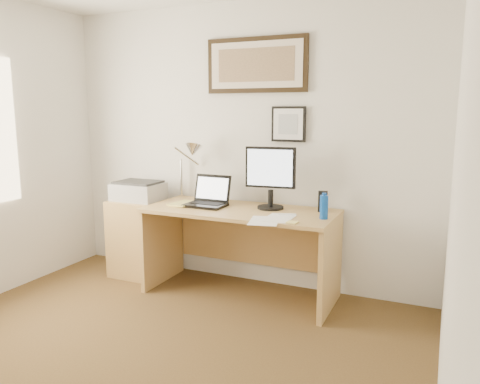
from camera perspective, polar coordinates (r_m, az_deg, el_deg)
The scene contains 18 objects.
wall_back at distance 4.24m, azimuth 0.19°, elevation 5.66°, with size 3.50×0.02×2.50m, color silver.
wall_right at distance 1.89m, azimuth 24.84°, elevation -0.72°, with size 0.02×4.00×2.50m, color silver.
side_cabinet at distance 4.58m, azimuth -12.12°, elevation -5.51°, with size 0.50×0.40×0.73m, color #AF8549.
water_bottle at distance 3.61m, azimuth 10.20°, elevation -1.84°, with size 0.06×0.06×0.18m, color #0C44A6.
bottle_cap at distance 3.59m, azimuth 10.25°, elevation -0.27°, with size 0.03×0.03×0.02m, color #0C44A6.
speaker at distance 3.87m, azimuth 10.06°, elevation -1.14°, with size 0.07×0.07×0.17m, color black.
paper_sheet_a at distance 3.51m, azimuth 2.97°, elevation -3.53°, with size 0.21×0.31×0.00m, color white.
paper_sheet_b at distance 3.60m, azimuth 4.75°, elevation -3.18°, with size 0.20×0.29×0.00m, color white.
sticky_pad at distance 3.46m, azimuth 6.39°, elevation -3.69°, with size 0.08×0.08×0.01m, color #FEE878.
marker_pen at distance 3.71m, azimuth 5.76°, elevation -2.73°, with size 0.02×0.02×0.14m, color white.
book at distance 4.18m, azimuth -7.82°, elevation -1.29°, with size 0.18×0.25×0.02m, color #D5C864.
desk at distance 4.05m, azimuth 0.49°, elevation -5.14°, with size 1.60×0.70×0.75m.
laptop at distance 4.06m, azimuth -3.91°, elevation -0.85°, with size 0.34×0.30×0.26m.
lcd_monitor at distance 3.89m, azimuth 3.73°, elevation 2.13°, with size 0.42×0.22×0.52m.
printer at distance 4.51m, azimuth -12.28°, elevation 0.15°, with size 0.44×0.34×0.18m.
desk_lamp at distance 4.26m, azimuth -5.90°, elevation 4.78°, with size 0.29×0.27×0.53m.
picture_large at distance 4.16m, azimuth 1.99°, elevation 15.22°, with size 0.92×0.04×0.47m.
picture_small at distance 4.04m, azimuth 5.93°, elevation 8.23°, with size 0.30×0.03×0.30m.
Camera 1 is at (1.71, -1.86, 1.57)m, focal length 35.00 mm.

